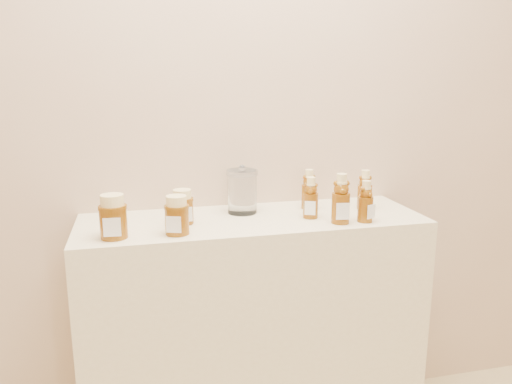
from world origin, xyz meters
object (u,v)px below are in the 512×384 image
object	(u,v)px
display_table	(253,335)
bear_bottle_front_left	(341,195)
glass_canister	(242,190)
honey_jar_left	(113,216)
bear_bottle_back_left	(311,195)

from	to	relation	value
display_table	bear_bottle_front_left	xyz separation A→B (m)	(0.27, -0.13, 0.55)
bear_bottle_front_left	glass_canister	distance (m)	0.36
bear_bottle_front_left	honey_jar_left	xyz separation A→B (m)	(-0.74, 0.01, -0.03)
display_table	honey_jar_left	distance (m)	0.70
display_table	honey_jar_left	xyz separation A→B (m)	(-0.46, -0.11, 0.52)
bear_bottle_front_left	honey_jar_left	world-z (taller)	bear_bottle_front_left
honey_jar_left	glass_canister	size ratio (longest dim) A/B	0.79
bear_bottle_back_left	display_table	bearing A→B (deg)	-168.62
bear_bottle_back_left	honey_jar_left	bearing A→B (deg)	-150.19
bear_bottle_back_left	bear_bottle_front_left	size ratio (longest dim) A/B	0.85
glass_canister	bear_bottle_front_left	bearing A→B (deg)	-34.85
bear_bottle_back_left	glass_canister	xyz separation A→B (m)	(-0.22, 0.12, 0.00)
bear_bottle_front_left	glass_canister	world-z (taller)	bear_bottle_front_left
bear_bottle_front_left	glass_canister	size ratio (longest dim) A/B	1.12
display_table	honey_jar_left	size ratio (longest dim) A/B	8.82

